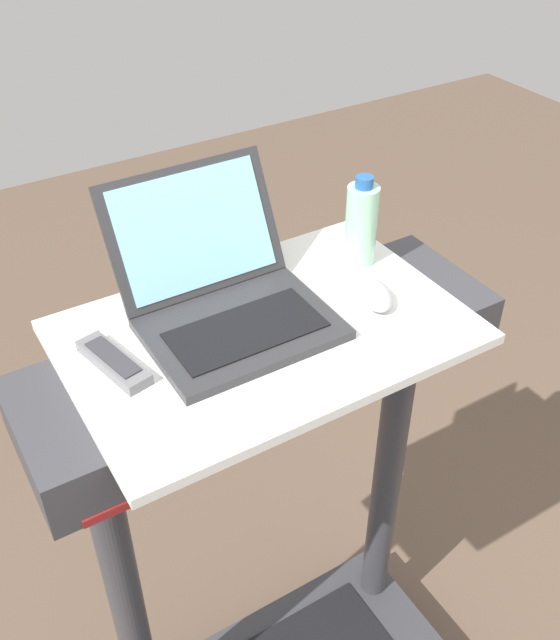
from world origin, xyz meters
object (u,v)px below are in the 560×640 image
computer_mouse (375,295)px  tv_remote (114,362)px  water_bottle (361,223)px  laptop (225,295)px

computer_mouse → tv_remote: bearing=-168.7°
water_bottle → tv_remote: size_ratio=1.11×
laptop → tv_remote: (-0.22, -0.03, -0.04)m
laptop → computer_mouse: size_ratio=3.45×
computer_mouse → laptop: bearing=178.5°
laptop → tv_remote: size_ratio=2.08×
tv_remote → laptop: bearing=6.5°
laptop → tv_remote: 0.23m
laptop → computer_mouse: 0.28m
laptop → tv_remote: bearing=-172.8°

